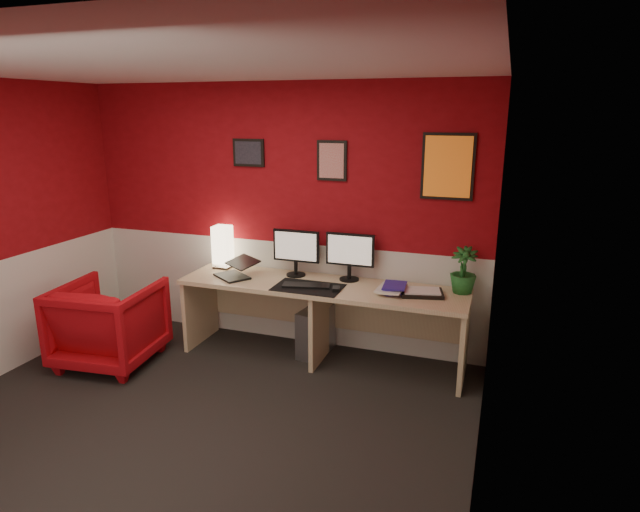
% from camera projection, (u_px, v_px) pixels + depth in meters
% --- Properties ---
extents(ground, '(4.00, 3.50, 0.01)m').
position_uv_depth(ground, '(188.00, 429.00, 3.91)').
color(ground, black).
rests_on(ground, ground).
extents(ceiling, '(4.00, 3.50, 0.01)m').
position_uv_depth(ceiling, '(161.00, 66.00, 3.25)').
color(ceiling, white).
rests_on(ceiling, ground).
extents(wall_back, '(4.00, 0.01, 2.50)m').
position_uv_depth(wall_back, '(280.00, 217.00, 5.17)').
color(wall_back, maroon).
rests_on(wall_back, ground).
extents(wall_right, '(0.01, 3.50, 2.50)m').
position_uv_depth(wall_right, '(489.00, 297.00, 2.94)').
color(wall_right, maroon).
rests_on(wall_right, ground).
extents(wainscot_back, '(4.00, 0.01, 1.00)m').
position_uv_depth(wainscot_back, '(281.00, 291.00, 5.37)').
color(wainscot_back, silver).
rests_on(wainscot_back, ground).
extents(wainscot_right, '(0.01, 3.50, 1.00)m').
position_uv_depth(wainscot_right, '(477.00, 418.00, 3.14)').
color(wainscot_right, silver).
rests_on(wainscot_right, ground).
extents(desk, '(2.60, 0.65, 0.73)m').
position_uv_depth(desk, '(321.00, 322.00, 4.92)').
color(desk, tan).
rests_on(desk, ground).
extents(shoji_lamp, '(0.16, 0.16, 0.40)m').
position_uv_depth(shoji_lamp, '(223.00, 248.00, 5.29)').
color(shoji_lamp, '#FFE5B2').
rests_on(shoji_lamp, desk).
extents(laptop, '(0.40, 0.38, 0.22)m').
position_uv_depth(laptop, '(232.00, 266.00, 5.00)').
color(laptop, black).
rests_on(laptop, desk).
extents(monitor_left, '(0.45, 0.06, 0.58)m').
position_uv_depth(monitor_left, '(296.00, 246.00, 5.01)').
color(monitor_left, black).
rests_on(monitor_left, desk).
extents(monitor_right, '(0.45, 0.06, 0.58)m').
position_uv_depth(monitor_right, '(350.00, 249.00, 4.87)').
color(monitor_right, black).
rests_on(monitor_right, desk).
extents(desk_mat, '(0.60, 0.38, 0.01)m').
position_uv_depth(desk_mat, '(308.00, 287.00, 4.73)').
color(desk_mat, black).
rests_on(desk_mat, desk).
extents(keyboard, '(0.44, 0.23, 0.02)m').
position_uv_depth(keyboard, '(306.00, 285.00, 4.75)').
color(keyboard, black).
rests_on(keyboard, desk_mat).
extents(mouse, '(0.08, 0.11, 0.03)m').
position_uv_depth(mouse, '(336.00, 289.00, 4.64)').
color(mouse, black).
rests_on(mouse, desk_mat).
extents(book_bottom, '(0.27, 0.32, 0.03)m').
position_uv_depth(book_bottom, '(383.00, 290.00, 4.64)').
color(book_bottom, '#312093').
rests_on(book_bottom, desk).
extents(book_middle, '(0.24, 0.31, 0.02)m').
position_uv_depth(book_middle, '(379.00, 287.00, 4.63)').
color(book_middle, silver).
rests_on(book_middle, book_bottom).
extents(book_top, '(0.21, 0.27, 0.02)m').
position_uv_depth(book_top, '(383.00, 285.00, 4.61)').
color(book_top, '#312093').
rests_on(book_top, book_middle).
extents(zen_tray, '(0.40, 0.32, 0.03)m').
position_uv_depth(zen_tray, '(422.00, 293.00, 4.55)').
color(zen_tray, black).
rests_on(zen_tray, desk).
extents(potted_plant, '(0.23, 0.23, 0.40)m').
position_uv_depth(potted_plant, '(463.00, 270.00, 4.56)').
color(potted_plant, '#19591E').
rests_on(potted_plant, desk).
extents(pc_tower, '(0.27, 0.48, 0.45)m').
position_uv_depth(pc_tower, '(316.00, 331.00, 5.08)').
color(pc_tower, '#99999E').
rests_on(pc_tower, ground).
extents(armchair, '(0.89, 0.91, 0.76)m').
position_uv_depth(armchair, '(109.00, 323.00, 4.87)').
color(armchair, '#B80911').
rests_on(armchair, ground).
extents(art_left, '(0.32, 0.02, 0.26)m').
position_uv_depth(art_left, '(249.00, 153.00, 5.10)').
color(art_left, black).
rests_on(art_left, wall_back).
extents(art_center, '(0.28, 0.02, 0.36)m').
position_uv_depth(art_center, '(332.00, 161.00, 4.85)').
color(art_center, red).
rests_on(art_center, wall_back).
extents(art_right, '(0.44, 0.02, 0.56)m').
position_uv_depth(art_right, '(448.00, 167.00, 4.53)').
color(art_right, orange).
rests_on(art_right, wall_back).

